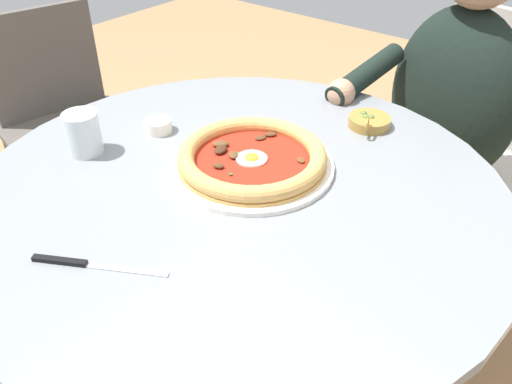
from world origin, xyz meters
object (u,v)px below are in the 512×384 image
(water_glass, at_px, (84,136))
(cafe_chair_diner, at_px, (469,135))
(pizza_on_plate, at_px, (252,159))
(ramekin_capers, at_px, (158,125))
(dining_table, at_px, (239,259))
(diner_person, at_px, (437,162))
(olive_pan, at_px, (369,121))
(cafe_chair_spare_far, at_px, (65,113))
(steak_knife, at_px, (79,263))

(water_glass, xyz_separation_m, cafe_chair_diner, (-0.50, -0.96, -0.24))
(pizza_on_plate, bearing_deg, ramekin_capers, 3.19)
(pizza_on_plate, bearing_deg, dining_table, 104.66)
(diner_person, bearing_deg, ramekin_capers, 57.75)
(pizza_on_plate, xyz_separation_m, olive_pan, (-0.10, -0.30, -0.01))
(water_glass, distance_m, olive_pan, 0.62)
(cafe_chair_diner, relative_size, cafe_chair_spare_far, 1.06)
(diner_person, xyz_separation_m, cafe_chair_diner, (-0.03, -0.14, 0.04))
(dining_table, height_order, cafe_chair_diner, cafe_chair_diner)
(pizza_on_plate, relative_size, cafe_chair_spare_far, 0.39)
(dining_table, relative_size, cafe_chair_diner, 1.17)
(dining_table, height_order, olive_pan, olive_pan)
(water_glass, distance_m, diner_person, 0.98)
(water_glass, height_order, olive_pan, water_glass)
(cafe_chair_diner, bearing_deg, pizza_on_plate, 76.26)
(steak_knife, relative_size, ramekin_capers, 3.20)
(dining_table, height_order, steak_knife, steak_knife)
(pizza_on_plate, distance_m, diner_person, 0.72)
(cafe_chair_spare_far, bearing_deg, water_glass, 152.77)
(dining_table, xyz_separation_m, olive_pan, (-0.08, -0.36, 0.20))
(dining_table, distance_m, ramekin_capers, 0.35)
(pizza_on_plate, distance_m, water_glass, 0.35)
(water_glass, xyz_separation_m, olive_pan, (-0.40, -0.47, -0.03))
(cafe_chair_spare_far, bearing_deg, cafe_chair_diner, -149.58)
(olive_pan, bearing_deg, dining_table, 77.52)
(steak_knife, relative_size, olive_pan, 1.70)
(steak_knife, bearing_deg, dining_table, -98.89)
(water_glass, bearing_deg, dining_table, -162.42)
(pizza_on_plate, distance_m, steak_knife, 0.39)
(olive_pan, bearing_deg, steak_knife, 79.19)
(pizza_on_plate, xyz_separation_m, ramekin_capers, (0.26, 0.01, -0.00))
(cafe_chair_diner, bearing_deg, steak_knife, 79.10)
(pizza_on_plate, distance_m, cafe_chair_diner, 0.85)
(ramekin_capers, relative_size, olive_pan, 0.53)
(water_glass, height_order, cafe_chair_diner, cafe_chair_diner)
(diner_person, bearing_deg, dining_table, 78.50)
(dining_table, distance_m, pizza_on_plate, 0.22)
(ramekin_capers, xyz_separation_m, cafe_chair_spare_far, (0.66, -0.16, -0.24))
(steak_knife, xyz_separation_m, ramekin_capers, (0.22, -0.37, 0.01))
(ramekin_capers, height_order, olive_pan, olive_pan)
(olive_pan, bearing_deg, pizza_on_plate, 71.87)
(steak_knife, height_order, diner_person, diner_person)
(dining_table, distance_m, cafe_chair_spare_far, 0.95)
(steak_knife, bearing_deg, diner_person, -100.70)
(steak_knife, distance_m, ramekin_capers, 0.43)
(steak_knife, height_order, cafe_chair_diner, cafe_chair_diner)
(water_glass, height_order, steak_knife, water_glass)
(olive_pan, height_order, diner_person, diner_person)
(pizza_on_plate, bearing_deg, cafe_chair_spare_far, -8.94)
(ramekin_capers, bearing_deg, cafe_chair_spare_far, -13.52)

